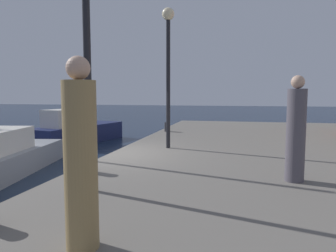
% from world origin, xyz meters
% --- Properties ---
extents(ground_plane, '(120.00, 120.00, 0.00)m').
position_xyz_m(ground_plane, '(0.00, 0.00, 0.00)').
color(ground_plane, '#162338').
extents(motorboat_navy, '(2.77, 5.47, 1.70)m').
position_xyz_m(motorboat_navy, '(-4.40, 6.14, 0.63)').
color(motorboat_navy, '#19214C').
rests_on(motorboat_navy, ground).
extents(lamp_post_near_edge, '(0.36, 0.36, 4.49)m').
position_xyz_m(lamp_post_near_edge, '(1.02, -3.31, 3.85)').
color(lamp_post_near_edge, black).
rests_on(lamp_post_near_edge, quay_dock).
extents(lamp_post_mid_promenade, '(0.36, 0.36, 4.07)m').
position_xyz_m(lamp_post_mid_promenade, '(1.36, 1.10, 3.61)').
color(lamp_post_mid_promenade, black).
rests_on(lamp_post_mid_promenade, quay_dock).
extents(bollard_south, '(0.24, 0.24, 0.40)m').
position_xyz_m(bollard_south, '(0.43, -2.17, 1.00)').
color(bollard_south, '#2D2D33').
rests_on(bollard_south, quay_dock).
extents(bollard_center, '(0.24, 0.24, 0.40)m').
position_xyz_m(bollard_center, '(0.40, 5.22, 1.00)').
color(bollard_center, '#2D2D33').
rests_on(bollard_center, quay_dock).
extents(person_by_the_water, '(0.34, 0.34, 1.93)m').
position_xyz_m(person_by_the_water, '(4.43, -1.95, 1.71)').
color(person_by_the_water, '#514C56').
rests_on(person_by_the_water, quay_dock).
extents(person_mid_promenade, '(0.34, 0.34, 1.97)m').
position_xyz_m(person_mid_promenade, '(1.85, -5.15, 1.73)').
color(person_mid_promenade, '#937A4C').
rests_on(person_mid_promenade, quay_dock).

